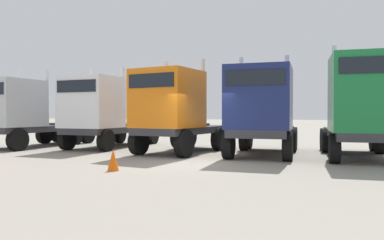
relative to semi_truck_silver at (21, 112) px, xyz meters
name	(u,v)px	position (x,y,z in m)	size (l,w,h in m)	color
ground	(193,163)	(10.15, -2.34, -1.80)	(200.00, 200.00, 0.00)	gray
semi_truck_silver	(21,112)	(0.00, 0.00, 0.00)	(2.83, 6.34, 4.00)	#333338
semi_truck_white	(99,112)	(3.93, 1.05, 0.02)	(2.59, 5.95, 4.11)	#333338
semi_truck_orange	(175,110)	(8.34, 0.22, 0.10)	(3.26, 5.99, 4.16)	#333338
semi_truck_navy	(261,110)	(12.07, 0.35, 0.07)	(2.85, 6.04, 4.15)	#333338
semi_truck_green	(363,106)	(15.82, 0.49, 0.20)	(3.08, 6.42, 4.44)	#333338
traffic_cone_near	(113,160)	(8.52, -4.94, -1.47)	(0.36, 0.36, 0.66)	#F2590C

